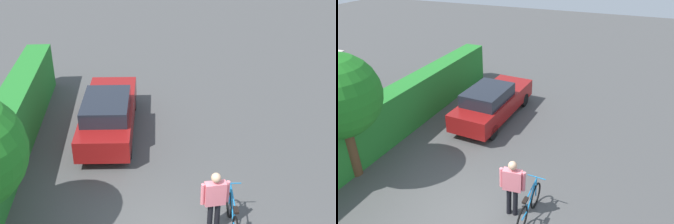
# 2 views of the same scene
# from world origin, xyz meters

# --- Properties ---
(ground_plane) EXTENTS (60.00, 60.00, 0.00)m
(ground_plane) POSITION_xyz_m (0.00, 0.00, 0.00)
(ground_plane) COLOR #494949
(parked_car_near) EXTENTS (4.56, 1.83, 1.47)m
(parked_car_near) POSITION_xyz_m (5.42, 1.67, 0.75)
(parked_car_near) COLOR maroon
(parked_car_near) RESTS_ON ground
(bicycle) EXTENTS (1.69, 0.50, 1.00)m
(bicycle) POSITION_xyz_m (0.80, -1.46, 0.40)
(bicycle) COLOR black
(bicycle) RESTS_ON ground
(person_rider) EXTENTS (0.25, 0.68, 1.69)m
(person_rider) POSITION_xyz_m (0.77, -1.00, 1.00)
(person_rider) COLOR black
(person_rider) RESTS_ON ground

